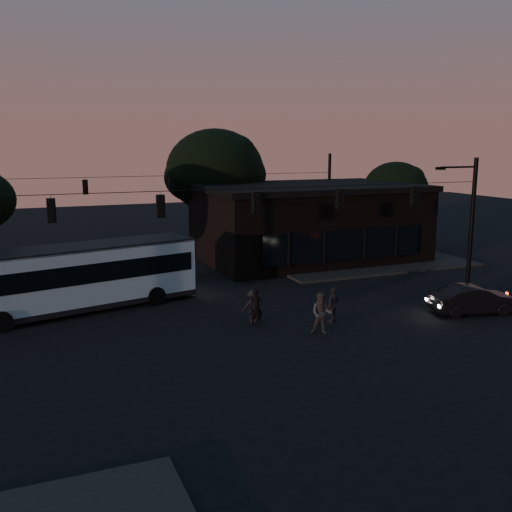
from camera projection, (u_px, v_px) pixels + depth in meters
name	position (u px, v px, depth m)	size (l,w,h in m)	color
ground	(292.00, 343.00, 23.94)	(120.00, 120.00, 0.00)	black
sidewalk_far_right	(357.00, 259.00, 41.12)	(14.00, 10.00, 0.15)	black
building	(308.00, 222.00, 41.28)	(15.40, 10.41, 5.40)	black
tree_behind	(215.00, 171.00, 44.21)	(7.60, 7.60, 9.43)	black
tree_right	(395.00, 189.00, 46.12)	(5.20, 5.20, 6.86)	black
signal_rig_near	(256.00, 226.00, 26.71)	(26.24, 0.30, 7.50)	black
signal_rig_far	(172.00, 201.00, 41.28)	(26.24, 0.30, 7.50)	black
bus	(80.00, 274.00, 28.34)	(11.99, 5.31, 3.29)	#A3C1CF
car	(474.00, 300.00, 28.00)	(1.49, 4.26, 1.40)	black
pedestrian_a	(256.00, 308.00, 26.04)	(0.62, 0.41, 1.71)	black
pedestrian_b	(321.00, 313.00, 24.94)	(0.90, 0.70, 1.86)	#3C3B37
pedestrian_c	(333.00, 305.00, 26.60)	(0.99, 0.41, 1.69)	#26232A
pedestrian_d	(253.00, 306.00, 26.60)	(1.00, 0.58, 1.55)	black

